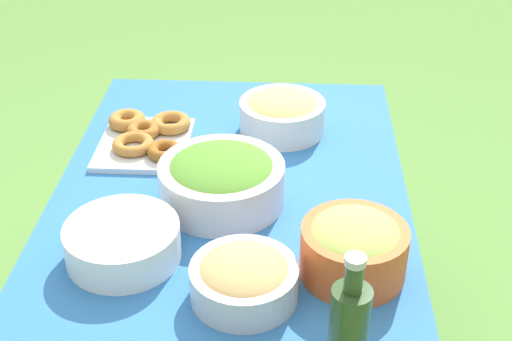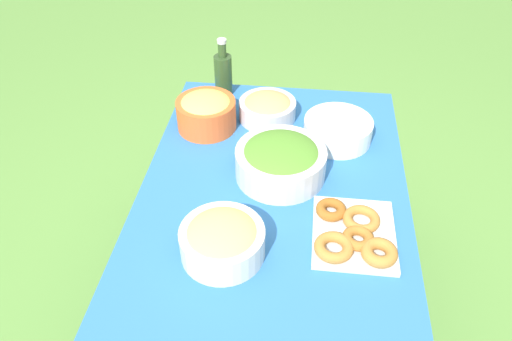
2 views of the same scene
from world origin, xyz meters
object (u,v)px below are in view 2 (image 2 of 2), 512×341
object	(u,v)px
plate_stack	(338,130)
bread_bowl	(267,108)
pasta_bowl	(222,240)
donut_platter	(353,234)
salad_bowl	(281,160)
olive_oil_bottle	(223,73)
fruit_bowl	(206,111)

from	to	relation	value
plate_stack	bread_bowl	size ratio (longest dim) A/B	1.13
plate_stack	pasta_bowl	bearing A→B (deg)	150.81
pasta_bowl	donut_platter	xyz separation A→B (m)	(0.10, -0.38, -0.04)
salad_bowl	plate_stack	xyz separation A→B (m)	(0.23, -0.19, -0.02)
donut_platter	olive_oil_bottle	xyz separation A→B (m)	(0.77, 0.52, 0.07)
pasta_bowl	fruit_bowl	distance (m)	0.64
olive_oil_bottle	pasta_bowl	bearing A→B (deg)	-170.81
fruit_bowl	plate_stack	bearing A→B (deg)	-92.71
salad_bowl	fruit_bowl	distance (m)	0.39
olive_oil_bottle	bread_bowl	size ratio (longest dim) A/B	1.11
olive_oil_bottle	bread_bowl	distance (m)	0.26
donut_platter	fruit_bowl	bearing A→B (deg)	46.08
donut_platter	salad_bowl	bearing A→B (deg)	41.54
salad_bowl	pasta_bowl	xyz separation A→B (m)	(-0.37, 0.14, -0.01)
donut_platter	plate_stack	xyz separation A→B (m)	(0.50, 0.04, 0.02)
pasta_bowl	plate_stack	xyz separation A→B (m)	(0.59, -0.33, -0.02)
pasta_bowl	donut_platter	world-z (taller)	pasta_bowl
salad_bowl	donut_platter	size ratio (longest dim) A/B	1.02
plate_stack	olive_oil_bottle	bearing A→B (deg)	59.89
salad_bowl	donut_platter	distance (m)	0.36
olive_oil_bottle	fruit_bowl	size ratio (longest dim) A/B	1.09
pasta_bowl	bread_bowl	distance (m)	0.71
salad_bowl	fruit_bowl	world-z (taller)	fruit_bowl
salad_bowl	bread_bowl	world-z (taller)	salad_bowl
pasta_bowl	olive_oil_bottle	xyz separation A→B (m)	(0.87, 0.14, 0.04)
donut_platter	bread_bowl	distance (m)	0.68
olive_oil_bottle	donut_platter	bearing A→B (deg)	-146.22
salad_bowl	pasta_bowl	bearing A→B (deg)	159.40
pasta_bowl	plate_stack	bearing A→B (deg)	-29.19
donut_platter	fruit_bowl	size ratio (longest dim) A/B	1.33
pasta_bowl	fruit_bowl	xyz separation A→B (m)	(0.62, 0.17, 0.01)
salad_bowl	olive_oil_bottle	bearing A→B (deg)	28.93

